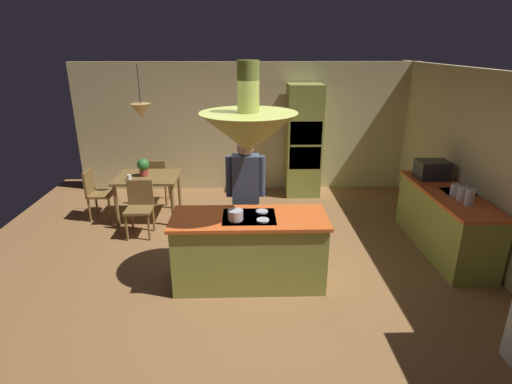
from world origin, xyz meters
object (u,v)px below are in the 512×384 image
(kitchen_island, at_px, (249,250))
(canister_flour, at_px, (470,197))
(canister_tea, at_px, (456,190))
(cooking_pot_on_cooktop, at_px, (236,215))
(chair_facing_island, at_px, (140,204))
(potted_plant_on_table, at_px, (143,166))
(chair_at_corner, at_px, (96,191))
(microwave_on_counter, at_px, (432,170))
(cup_on_table, at_px, (129,177))
(dining_table, at_px, (148,182))
(canister_sugar, at_px, (462,193))
(person_at_island, at_px, (246,192))
(chair_by_back_wall, at_px, (157,178))
(oven_tower, at_px, (303,141))

(kitchen_island, bearing_deg, canister_flour, 5.93)
(canister_tea, bearing_deg, cooking_pot_on_cooktop, -165.33)
(chair_facing_island, distance_m, potted_plant_on_table, 0.78)
(chair_facing_island, relative_size, cooking_pot_on_cooktop, 4.83)
(chair_at_corner, relative_size, microwave_on_counter, 1.89)
(chair_facing_island, distance_m, canister_tea, 4.63)
(cup_on_table, distance_m, canister_flour, 5.05)
(dining_table, xyz_separation_m, potted_plant_on_table, (-0.06, 0.01, 0.27))
(potted_plant_on_table, bearing_deg, kitchen_island, -50.17)
(potted_plant_on_table, bearing_deg, chair_at_corner, -179.63)
(chair_facing_island, xyz_separation_m, canister_sugar, (4.54, -0.98, 0.49))
(cup_on_table, bearing_deg, canister_flour, -18.38)
(person_at_island, xyz_separation_m, canister_sugar, (2.88, -0.18, 0.01))
(person_at_island, height_order, canister_flour, person_at_island)
(potted_plant_on_table, height_order, cup_on_table, potted_plant_on_table)
(cooking_pot_on_cooktop, bearing_deg, person_at_island, 81.15)
(chair_by_back_wall, distance_m, chair_at_corner, 1.11)
(chair_facing_island, height_order, potted_plant_on_table, potted_plant_on_table)
(kitchen_island, distance_m, chair_at_corner, 3.34)
(person_at_island, bearing_deg, chair_facing_island, 154.41)
(potted_plant_on_table, relative_size, cup_on_table, 3.33)
(chair_by_back_wall, bearing_deg, cooking_pot_on_cooktop, 118.14)
(canister_sugar, bearing_deg, canister_tea, 90.00)
(person_at_island, relative_size, potted_plant_on_table, 5.71)
(cooking_pot_on_cooktop, bearing_deg, chair_by_back_wall, 118.14)
(dining_table, xyz_separation_m, chair_by_back_wall, (0.00, 0.65, -0.15))
(person_at_island, relative_size, chair_facing_island, 1.97)
(cup_on_table, relative_size, canister_sugar, 0.48)
(cooking_pot_on_cooktop, bearing_deg, dining_table, 124.63)
(chair_facing_island, bearing_deg, oven_tower, 32.63)
(microwave_on_counter, bearing_deg, canister_tea, -90.00)
(microwave_on_counter, bearing_deg, chair_by_back_wall, 163.52)
(potted_plant_on_table, xyz_separation_m, microwave_on_counter, (4.60, -0.70, 0.12))
(kitchen_island, height_order, oven_tower, oven_tower)
(dining_table, distance_m, chair_by_back_wall, 0.67)
(kitchen_island, relative_size, chair_by_back_wall, 2.18)
(chair_facing_island, relative_size, potted_plant_on_table, 2.90)
(chair_by_back_wall, distance_m, canister_sugar, 5.10)
(kitchen_island, bearing_deg, oven_tower, 71.26)
(person_at_island, height_order, canister_tea, person_at_island)
(chair_facing_island, bearing_deg, chair_by_back_wall, 90.00)
(chair_at_corner, relative_size, cup_on_table, 9.67)
(person_at_island, distance_m, potted_plant_on_table, 2.25)
(dining_table, bearing_deg, canister_flour, -21.68)
(oven_tower, bearing_deg, person_at_island, -113.73)
(cooking_pot_on_cooktop, bearing_deg, chair_at_corner, 137.56)
(oven_tower, bearing_deg, cup_on_table, -156.00)
(canister_tea, xyz_separation_m, cooking_pot_on_cooktop, (-3.00, -0.79, 0.00))
(canister_flour, bearing_deg, canister_tea, 90.00)
(potted_plant_on_table, xyz_separation_m, cooking_pot_on_cooktop, (1.60, -2.24, 0.06))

